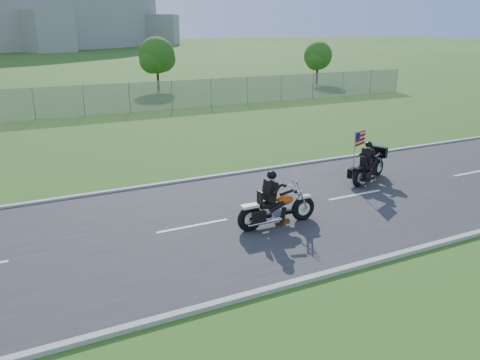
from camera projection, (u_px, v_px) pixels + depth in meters
name	position (u px, v px, depth m)	size (l,w,h in m)	color
ground	(253.00, 216.00, 14.55)	(420.00, 420.00, 0.00)	#304816
road	(253.00, 215.00, 14.55)	(120.00, 8.00, 0.04)	#28282B
curb_north	(204.00, 178.00, 17.99)	(120.00, 0.18, 0.12)	#9E9B93
curb_south	(332.00, 273.00, 11.08)	(120.00, 0.18, 0.12)	#9E9B93
fence	(34.00, 104.00, 29.19)	(60.00, 0.03, 2.00)	gray
tree_fence_near	(157.00, 57.00, 41.75)	(3.52, 3.28, 4.75)	#382316
tree_fence_far	(318.00, 57.00, 46.85)	(3.08, 2.87, 4.20)	#382316
motorcycle_lead	(276.00, 209.00, 13.62)	(2.58, 0.60, 1.74)	black
motorcycle_follow	(369.00, 168.00, 17.56)	(2.25, 1.26, 1.99)	black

